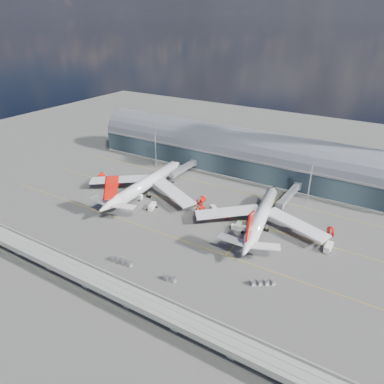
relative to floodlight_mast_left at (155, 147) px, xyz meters
The scene contains 19 objects.
ground 75.57m from the floodlight_mast_left, 47.73° to the right, with size 500.00×500.00×0.00m, color #474744.
taxi_lines 61.38m from the floodlight_mast_left, 33.34° to the right, with size 200.00×80.12×0.01m.
terminal 55.08m from the floodlight_mast_left, 24.69° to the left, with size 200.00×30.00×28.00m.
guideway 121.12m from the floodlight_mast_left, 65.56° to the right, with size 220.00×8.50×7.20m.
floodlight_mast_left is the anchor object (origin of this frame).
floodlight_mast_right 100.00m from the floodlight_mast_left, ahead, with size 3.00×0.70×25.70m.
airliner_left 42.80m from the floodlight_mast_left, 61.35° to the right, with size 71.18×74.79×22.78m.
airliner_right 95.82m from the floodlight_mast_left, 22.19° to the right, with size 65.18×68.20×21.74m.
jet_bridge_left 25.12m from the floodlight_mast_left, ahead, with size 4.40×28.00×7.25m.
jet_bridge_right 92.05m from the floodlight_mast_left, ahead, with size 4.40×32.00×7.25m.
service_truck_0 60.18m from the floodlight_mast_left, 55.25° to the right, with size 4.18×7.16×2.82m.
service_truck_1 49.79m from the floodlight_mast_left, 65.16° to the right, with size 5.64×3.63×3.02m.
service_truck_2 92.84m from the floodlight_mast_left, 28.47° to the right, with size 7.41×3.97×2.58m.
service_truck_3 127.21m from the floodlight_mast_left, 17.88° to the right, with size 2.84×6.61×3.17m.
service_truck_4 91.70m from the floodlight_mast_left, 28.11° to the right, with size 3.07×5.42×3.00m.
service_truck_5 72.02m from the floodlight_mast_left, 28.76° to the right, with size 6.13×5.62×2.92m.
cargo_train_0 118.21m from the floodlight_mast_left, 50.67° to the right, with size 5.63×2.72×1.84m.
cargo_train_1 106.52m from the floodlight_mast_left, 60.89° to the right, with size 10.85×2.77×1.79m.
cargo_train_2 129.44m from the floodlight_mast_left, 35.26° to the right, with size 9.10×7.02×1.67m.
Camera 1 is at (91.65, -127.79, 91.58)m, focal length 35.00 mm.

